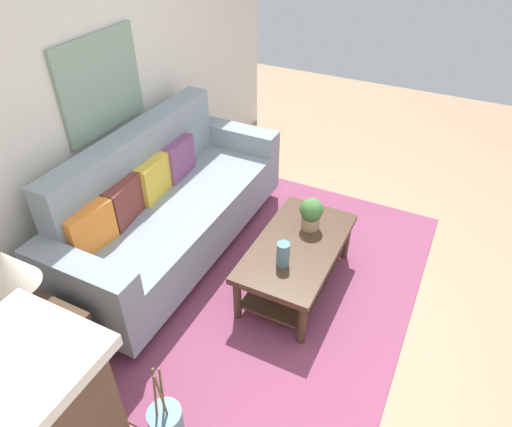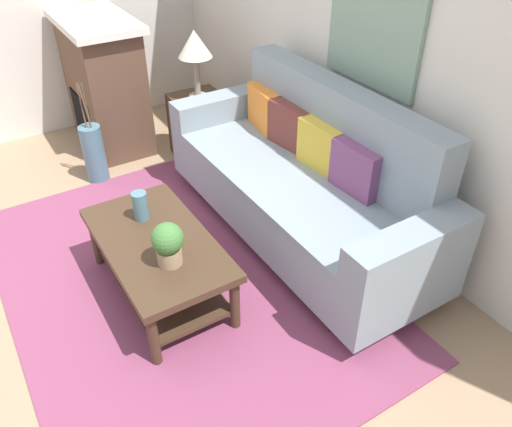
% 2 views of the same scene
% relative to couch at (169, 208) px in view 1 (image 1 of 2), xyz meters
% --- Properties ---
extents(ground_plane, '(9.27, 9.27, 0.00)m').
position_rel_couch_xyz_m(ground_plane, '(-0.01, -1.48, -0.43)').
color(ground_plane, '#9E7F60').
extents(wall_back, '(5.27, 0.10, 2.70)m').
position_rel_couch_xyz_m(wall_back, '(-0.01, 0.54, 0.92)').
color(wall_back, silver).
rests_on(wall_back, ground_plane).
extents(area_rug, '(2.88, 2.06, 0.01)m').
position_rel_couch_xyz_m(area_rug, '(-0.01, -0.98, -0.43)').
color(area_rug, '#843D5B').
rests_on(area_rug, ground_plane).
extents(couch, '(2.27, 0.84, 1.08)m').
position_rel_couch_xyz_m(couch, '(0.00, 0.00, 0.00)').
color(couch, gray).
rests_on(couch, ground_plane).
extents(throw_pillow_orange, '(0.37, 0.16, 0.32)m').
position_rel_couch_xyz_m(throw_pillow_orange, '(-0.71, 0.13, 0.25)').
color(throw_pillow_orange, orange).
rests_on(throw_pillow_orange, couch).
extents(throw_pillow_maroon, '(0.37, 0.17, 0.32)m').
position_rel_couch_xyz_m(throw_pillow_maroon, '(-0.36, 0.13, 0.25)').
color(throw_pillow_maroon, brown).
rests_on(throw_pillow_maroon, couch).
extents(throw_pillow_mustard, '(0.37, 0.15, 0.32)m').
position_rel_couch_xyz_m(throw_pillow_mustard, '(-0.00, 0.13, 0.25)').
color(throw_pillow_mustard, gold).
rests_on(throw_pillow_mustard, couch).
extents(throw_pillow_plum, '(0.37, 0.14, 0.32)m').
position_rel_couch_xyz_m(throw_pillow_plum, '(0.36, 0.13, 0.25)').
color(throw_pillow_plum, '#7A4270').
rests_on(throw_pillow_plum, couch).
extents(coffee_table, '(1.10, 0.60, 0.43)m').
position_rel_couch_xyz_m(coffee_table, '(0.05, -1.12, -0.12)').
color(coffee_table, '#422D1E').
rests_on(coffee_table, ground_plane).
extents(tabletop_vase, '(0.09, 0.09, 0.19)m').
position_rel_couch_xyz_m(tabletop_vase, '(-0.20, -1.11, 0.09)').
color(tabletop_vase, slate).
rests_on(tabletop_vase, coffee_table).
extents(potted_plant_tabletop, '(0.18, 0.18, 0.26)m').
position_rel_couch_xyz_m(potted_plant_tabletop, '(0.28, -1.13, 0.14)').
color(potted_plant_tabletop, tan).
rests_on(potted_plant_tabletop, coffee_table).
extents(side_table, '(0.44, 0.44, 0.56)m').
position_rel_couch_xyz_m(side_table, '(-1.44, -0.09, -0.15)').
color(side_table, '#422D1E').
rests_on(side_table, ground_plane).
extents(table_lamp, '(0.28, 0.28, 0.57)m').
position_rel_couch_xyz_m(table_lamp, '(-1.44, -0.09, 0.56)').
color(table_lamp, gray).
rests_on(table_lamp, side_table).
extents(floor_vase_branch_a, '(0.02, 0.04, 0.36)m').
position_rel_couch_xyz_m(floor_vase_branch_a, '(-1.49, -1.03, 0.24)').
color(floor_vase_branch_a, brown).
rests_on(floor_vase_branch_a, floor_vase).
extents(floor_vase_branch_b, '(0.04, 0.03, 0.36)m').
position_rel_couch_xyz_m(floor_vase_branch_b, '(-1.52, -1.02, 0.24)').
color(floor_vase_branch_b, brown).
rests_on(floor_vase_branch_b, floor_vase).
extents(floor_vase_branch_c, '(0.04, 0.01, 0.36)m').
position_rel_couch_xyz_m(floor_vase_branch_c, '(-1.52, -1.05, 0.24)').
color(floor_vase_branch_c, brown).
rests_on(floor_vase_branch_c, floor_vase).
extents(framed_painting, '(0.80, 0.03, 0.71)m').
position_rel_couch_xyz_m(framed_painting, '(-0.00, 0.47, 0.97)').
color(framed_painting, gray).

